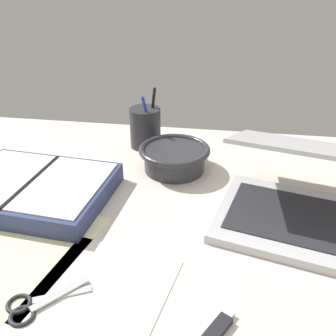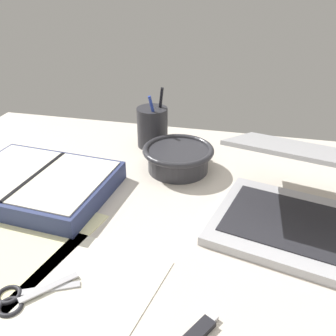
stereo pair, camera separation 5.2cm
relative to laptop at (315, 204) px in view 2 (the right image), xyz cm
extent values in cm
cube|color=beige|center=(-24.92, -6.91, -6.29)|extent=(140.00, 100.00, 2.00)
cube|color=#B7B7BC|center=(-0.69, -2.84, -4.39)|extent=(39.74, 31.57, 1.80)
cube|color=#232328|center=(-0.69, -2.84, -3.37)|extent=(34.07, 24.05, 0.24)
cube|color=#B7B7BC|center=(1.29, 5.31, 7.94)|extent=(39.54, 30.73, 7.97)
cube|color=silver|center=(1.18, 4.87, 7.80)|extent=(36.24, 27.70, 6.79)
cylinder|color=#2D2D33|center=(-29.78, 16.64, -2.62)|extent=(14.76, 14.76, 5.35)
torus|color=#2D2D33|center=(-29.78, 16.64, 0.05)|extent=(17.37, 17.37, 1.39)
cylinder|color=#28282D|center=(-39.56, 28.82, 0.15)|extent=(8.38, 8.38, 10.89)
cylinder|color=black|center=(-37.97, 30.49, 3.52)|extent=(3.10, 2.99, 15.54)
cylinder|color=#233899|center=(-38.18, 26.98, 2.85)|extent=(3.35, 2.72, 14.17)
cube|color=navy|center=(-57.92, -0.71, -3.19)|extent=(33.85, 27.03, 4.21)
cube|color=silver|center=(-65.55, -0.04, -0.93)|extent=(16.59, 23.42, 0.30)
cube|color=silver|center=(-50.29, -1.38, -0.93)|extent=(16.59, 23.42, 0.30)
cube|color=black|center=(-57.92, -0.71, -0.78)|extent=(2.74, 22.20, 0.30)
cube|color=#B7B7BC|center=(-41.41, -26.15, -4.69)|extent=(7.09, 7.94, 0.30)
cube|color=#B7B7BC|center=(-41.41, -26.15, -4.99)|extent=(9.07, 5.11, 0.30)
torus|color=#232328|center=(-45.34, -30.70, -4.99)|extent=(3.90, 3.90, 0.70)
torus|color=#232328|center=(-46.85, -28.71, -4.99)|extent=(3.90, 3.90, 0.70)
cube|color=silver|center=(-36.29, -28.01, -5.21)|extent=(25.19, 31.90, 0.16)
cube|color=#F4EFB2|center=(-51.31, -17.21, -5.21)|extent=(23.95, 30.68, 0.16)
cube|color=black|center=(-17.60, -29.10, -4.79)|extent=(4.75, 6.19, 1.00)
cube|color=silver|center=(-15.79, -25.99, -4.79)|extent=(1.64, 1.64, 0.60)
camera|label=1|loc=(-18.84, -63.95, 39.69)|focal=40.00mm
camera|label=2|loc=(-13.77, -62.97, 39.69)|focal=40.00mm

